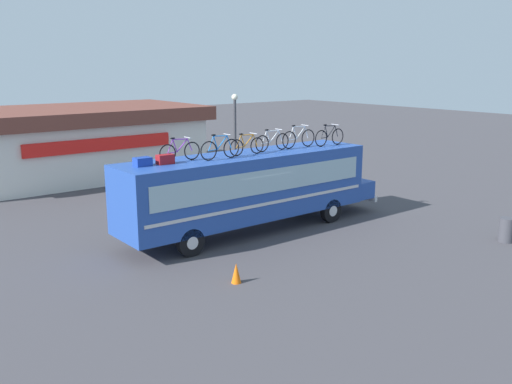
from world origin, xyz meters
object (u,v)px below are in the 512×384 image
trash_bin (507,230)px  street_lamp (235,135)px  luggage_bag_2 (165,159)px  rooftop_bicycle_1 (180,151)px  bus (251,186)px  rooftop_bicycle_3 (247,146)px  rooftop_bicycle_4 (272,142)px  rooftop_bicycle_2 (220,149)px  luggage_bag_1 (143,162)px  traffic_cone (236,273)px  rooftop_bicycle_5 (299,138)px  rooftop_bicycle_6 (329,137)px

trash_bin → street_lamp: size_ratio=0.18×
luggage_bag_2 → rooftop_bicycle_1: rooftop_bicycle_1 is taller
bus → rooftop_bicycle_3: 1.70m
rooftop_bicycle_4 → trash_bin: 9.59m
rooftop_bicycle_2 → rooftop_bicycle_3: size_ratio=1.05×
luggage_bag_1 → rooftop_bicycle_2: size_ratio=0.33×
luggage_bag_1 → trash_bin: luggage_bag_1 is taller
rooftop_bicycle_2 → street_lamp: size_ratio=0.34×
luggage_bag_2 → traffic_cone: (0.07, -4.08, -3.01)m
rooftop_bicycle_1 → luggage_bag_2: bearing=-167.5°
bus → rooftop_bicycle_4: rooftop_bicycle_4 is taller
bus → rooftop_bicycle_5: rooftop_bicycle_5 is taller
trash_bin → rooftop_bicycle_6: bearing=112.2°
bus → rooftop_bicycle_5: (2.55, 0.02, 1.70)m
luggage_bag_1 → rooftop_bicycle_5: size_ratio=0.32×
rooftop_bicycle_3 → street_lamp: 6.91m
traffic_cone → rooftop_bicycle_4: bearing=40.3°
rooftop_bicycle_4 → rooftop_bicycle_5: bearing=-0.8°
rooftop_bicycle_4 → rooftop_bicycle_3: bearing=-172.4°
rooftop_bicycle_5 → traffic_cone: size_ratio=2.82×
rooftop_bicycle_2 → rooftop_bicycle_5: 4.23m
luggage_bag_2 → rooftop_bicycle_3: rooftop_bicycle_3 is taller
luggage_bag_1 → rooftop_bicycle_2: rooftop_bicycle_2 is taller
rooftop_bicycle_2 → rooftop_bicycle_3: rooftop_bicycle_2 is taller
trash_bin → street_lamp: (-3.37, 12.77, 2.60)m
rooftop_bicycle_2 → rooftop_bicycle_5: bearing=4.6°
bus → traffic_cone: bus is taller
luggage_bag_2 → rooftop_bicycle_3: bearing=-3.0°
luggage_bag_1 → street_lamp: bearing=34.7°
rooftop_bicycle_3 → luggage_bag_2: bearing=177.0°
rooftop_bicycle_3 → rooftop_bicycle_5: (2.86, 0.17, 0.04)m
rooftop_bicycle_6 → trash_bin: bearing=-67.8°
rooftop_bicycle_5 → rooftop_bicycle_3: bearing=-176.6°
traffic_cone → rooftop_bicycle_2: bearing=61.5°
luggage_bag_1 → rooftop_bicycle_3: (4.26, -0.32, 0.21)m
bus → rooftop_bicycle_3: size_ratio=7.30×
luggage_bag_2 → rooftop_bicycle_6: (7.77, -0.38, 0.22)m
rooftop_bicycle_6 → trash_bin: (2.75, -6.75, -3.08)m
rooftop_bicycle_6 → street_lamp: size_ratio=0.33×
luggage_bag_2 → rooftop_bicycle_6: bearing=-2.8°
rooftop_bicycle_6 → traffic_cone: 9.13m
rooftop_bicycle_1 → rooftop_bicycle_4: (4.21, -0.14, 0.00)m
luggage_bag_1 → rooftop_bicycle_1: (1.49, 0.01, 0.22)m
bus → rooftop_bicycle_6: (4.00, -0.35, 1.69)m
luggage_bag_1 → rooftop_bicycle_1: size_ratio=0.34×
rooftop_bicycle_4 → rooftop_bicycle_5: rooftop_bicycle_5 is taller
rooftop_bicycle_1 → rooftop_bicycle_6: size_ratio=0.98×
luggage_bag_1 → trash_bin: size_ratio=0.62×
rooftop_bicycle_1 → traffic_cone: bearing=-98.4°
luggage_bag_2 → traffic_cone: luggage_bag_2 is taller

